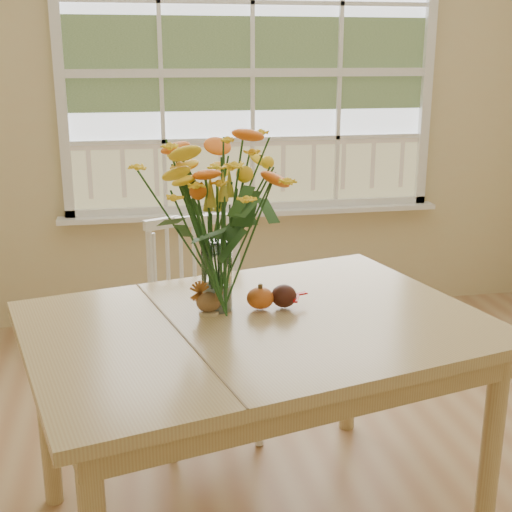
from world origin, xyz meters
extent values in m
cube|color=beige|center=(0.00, 2.25, 1.35)|extent=(4.00, 0.02, 2.70)
cube|color=silver|center=(0.00, 2.23, 1.55)|extent=(2.20, 0.00, 1.60)
cube|color=white|center=(0.00, 2.18, 0.69)|extent=(2.42, 0.12, 0.03)
cube|color=tan|center=(-0.38, 0.11, 0.78)|extent=(1.70, 1.39, 0.04)
cube|color=tan|center=(-0.38, 0.11, 0.71)|extent=(1.56, 1.24, 0.10)
cylinder|color=tan|center=(-1.12, 0.39, 0.38)|extent=(0.07, 0.07, 0.76)
cylinder|color=tan|center=(0.36, -0.17, 0.38)|extent=(0.07, 0.07, 0.76)
cylinder|color=tan|center=(0.15, 0.69, 0.38)|extent=(0.07, 0.07, 0.76)
cube|color=white|center=(-0.48, 0.78, 0.45)|extent=(0.49, 0.48, 0.05)
cube|color=white|center=(-0.51, 0.95, 0.70)|extent=(0.44, 0.10, 0.50)
cylinder|color=white|center=(-0.63, 0.60, 0.22)|extent=(0.04, 0.04, 0.43)
cylinder|color=white|center=(-0.67, 0.91, 0.22)|extent=(0.04, 0.04, 0.43)
cylinder|color=white|center=(-0.29, 0.64, 0.22)|extent=(0.04, 0.04, 0.43)
cylinder|color=white|center=(-0.34, 0.96, 0.22)|extent=(0.04, 0.04, 0.43)
cylinder|color=white|center=(-0.50, 0.24, 0.92)|extent=(0.11, 0.11, 0.24)
ellipsoid|color=#CC5618|center=(-0.35, 0.21, 0.84)|extent=(0.10, 0.10, 0.08)
cylinder|color=#CCB78C|center=(-0.53, 0.20, 0.81)|extent=(0.07, 0.07, 0.01)
ellipsoid|color=brown|center=(-0.53, 0.20, 0.85)|extent=(0.10, 0.07, 0.07)
ellipsoid|color=#38160F|center=(-0.27, 0.21, 0.84)|extent=(0.09, 0.09, 0.08)
camera|label=1|loc=(-0.79, -1.99, 1.66)|focal=48.00mm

